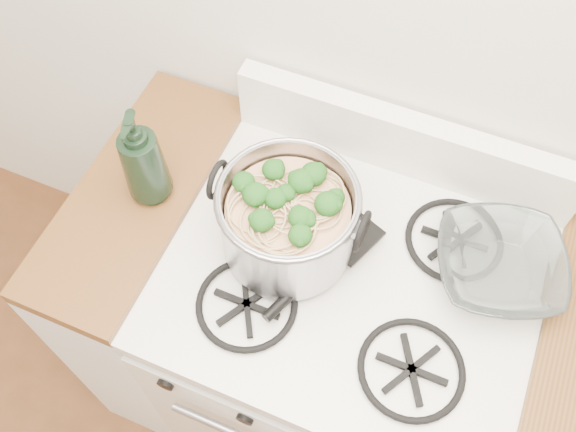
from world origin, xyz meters
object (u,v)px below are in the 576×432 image
at_px(spatula, 353,235).
at_px(glass_bowl, 497,269).
at_px(gas_range, 337,350).
at_px(stock_pot, 288,221).
at_px(bottle, 141,157).

distance_m(spatula, glass_bowl, 0.29).
relative_size(gas_range, spatula, 2.98).
relative_size(stock_pot, spatula, 0.99).
distance_m(gas_range, bottle, 0.77).
xyz_separation_m(gas_range, stock_pot, (-0.15, 0.01, 0.57)).
bearing_deg(gas_range, glass_bowl, 22.24).
height_order(gas_range, bottle, bottle).
distance_m(stock_pot, glass_bowl, 0.43).
bearing_deg(bottle, spatula, -9.60).
height_order(glass_bowl, bottle, bottle).
height_order(spatula, glass_bowl, glass_bowl).
xyz_separation_m(stock_pot, bottle, (-0.32, 0.00, 0.03)).
height_order(stock_pot, spatula, stock_pot).
xyz_separation_m(stock_pot, spatula, (0.12, 0.06, -0.08)).
bearing_deg(gas_range, spatula, 110.81).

